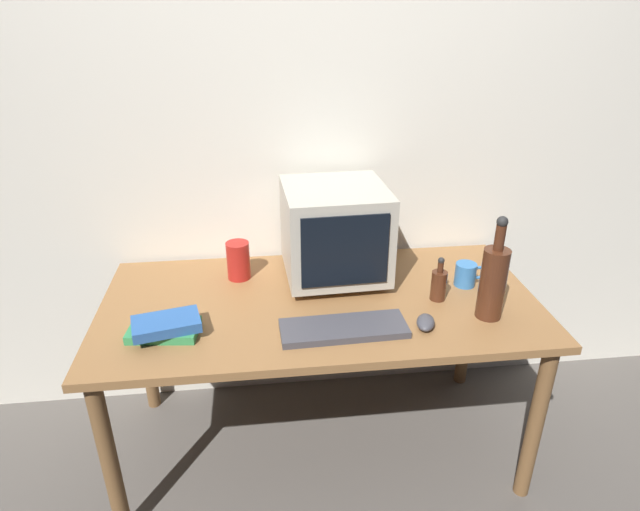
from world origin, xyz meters
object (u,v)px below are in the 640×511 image
object	(u,v)px
crt_monitor	(335,232)
keyboard	(344,328)
book_stack	(165,327)
mug	(466,274)
computer_mouse	(426,322)
bottle_tall	(493,280)
bottle_short	(439,284)
metal_canister	(238,260)

from	to	relation	value
crt_monitor	keyboard	xyz separation A→B (m)	(-0.02, -0.39, -0.18)
book_stack	mug	size ratio (longest dim) A/B	2.09
crt_monitor	mug	size ratio (longest dim) A/B	3.36
computer_mouse	keyboard	bearing A→B (deg)	-162.70
bottle_tall	mug	bearing A→B (deg)	89.56
crt_monitor	book_stack	world-z (taller)	crt_monitor
bottle_short	computer_mouse	bearing A→B (deg)	-119.24
bottle_tall	bottle_short	distance (m)	0.21
book_stack	mug	bearing A→B (deg)	10.99
crt_monitor	metal_canister	bearing A→B (deg)	174.44
mug	metal_canister	size ratio (longest dim) A/B	0.80
crt_monitor	computer_mouse	xyz separation A→B (m)	(0.25, -0.39, -0.17)
crt_monitor	mug	distance (m)	0.53
keyboard	metal_canister	distance (m)	0.55
keyboard	crt_monitor	bearing A→B (deg)	84.51
mug	crt_monitor	bearing A→B (deg)	165.56
keyboard	mug	bearing A→B (deg)	25.04
metal_canister	mug	bearing A→B (deg)	-10.67
crt_monitor	computer_mouse	distance (m)	0.50
bottle_short	crt_monitor	bearing A→B (deg)	148.10
keyboard	bottle_short	world-z (taller)	bottle_short
crt_monitor	keyboard	bearing A→B (deg)	-93.57
keyboard	book_stack	bearing A→B (deg)	173.28
computer_mouse	bottle_short	world-z (taller)	bottle_short
computer_mouse	bottle_short	distance (m)	0.21
crt_monitor	keyboard	distance (m)	0.43
crt_monitor	bottle_tall	world-z (taller)	bottle_tall
crt_monitor	mug	xyz separation A→B (m)	(0.49, -0.13, -0.15)
keyboard	bottle_tall	world-z (taller)	bottle_tall
keyboard	mug	distance (m)	0.58
keyboard	bottle_short	xyz separation A→B (m)	(0.38, 0.17, 0.05)
bottle_short	metal_canister	xyz separation A→B (m)	(-0.73, 0.26, 0.01)
bottle_tall	metal_canister	xyz separation A→B (m)	(-0.86, 0.39, -0.07)
keyboard	mug	world-z (taller)	mug
metal_canister	book_stack	bearing A→B (deg)	-121.79
keyboard	book_stack	xyz separation A→B (m)	(-0.58, 0.05, 0.02)
keyboard	book_stack	distance (m)	0.59
keyboard	computer_mouse	world-z (taller)	computer_mouse
crt_monitor	bottle_short	size ratio (longest dim) A/B	2.38
bottle_tall	book_stack	xyz separation A→B (m)	(-1.10, 0.01, -0.11)
book_stack	mug	world-z (taller)	mug
keyboard	bottle_short	size ratio (longest dim) A/B	2.48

